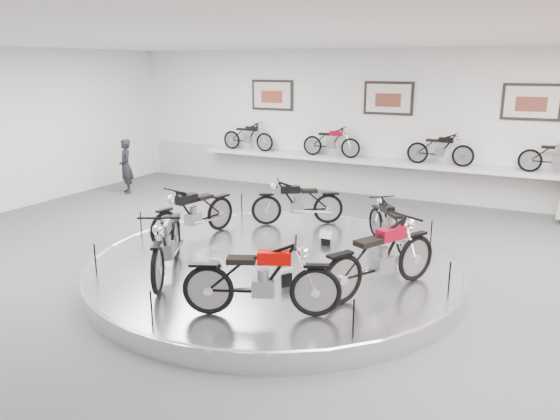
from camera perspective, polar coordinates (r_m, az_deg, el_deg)
The scene contains 21 objects.
floor at distance 9.33m, azimuth -1.37°, elevation -7.49°, with size 16.00×16.00×0.00m, color #4D4D50.
ceiling at distance 8.64m, azimuth -1.54°, elevation 17.86°, with size 16.00×16.00×0.00m, color white.
wall_back at distance 15.25m, azimuth 11.16°, elevation 8.77°, with size 16.00×16.00×0.00m, color white.
dado_band at distance 15.44m, azimuth 10.87°, elevation 3.41°, with size 15.68×0.04×1.10m, color #BCBCBA.
display_platform at distance 9.52m, azimuth -0.52°, elevation -6.04°, with size 6.40×6.40×0.30m, color silver.
platform_rim at distance 9.48m, azimuth -0.53°, elevation -5.36°, with size 6.40×6.40×0.10m, color #B2B2BA.
shelf at distance 15.10m, azimuth 10.66°, elevation 4.90°, with size 11.00×0.55×0.10m, color silver.
poster_left at distance 16.44m, azimuth -0.82°, elevation 11.91°, with size 1.35×0.06×0.88m, color beige.
poster_center at distance 15.15m, azimuth 11.25°, elevation 11.39°, with size 1.35×0.06×0.88m, color beige.
poster_right at distance 14.61m, azimuth 24.79°, elevation 10.21°, with size 1.35×0.06×0.88m, color beige.
shelf_bike_a at distance 16.66m, azimuth -3.37°, elevation 7.50°, with size 1.22×0.42×0.73m, color black, non-canonical shape.
shelf_bike_b at distance 15.50m, azimuth 5.37°, elevation 6.90°, with size 1.22×0.42×0.73m, color maroon, non-canonical shape.
shelf_bike_c at distance 14.70m, azimuth 16.38°, elevation 5.93°, with size 1.22×0.42×0.73m, color black, non-canonical shape.
shelf_bike_d at distance 14.47m, azimuth 26.95°, elevation 4.78°, with size 1.22×0.42×0.73m, color #A3A3A7, non-canonical shape.
bike_a at distance 10.23m, azimuth 11.37°, elevation -1.38°, with size 1.49×0.53×0.88m, color black, non-canonical shape.
bike_b at distance 11.43m, azimuth 1.84°, elevation 0.86°, with size 1.64×0.58×0.97m, color black, non-canonical shape.
bike_c at distance 10.60m, azimuth -9.01°, elevation -0.23°, with size 1.77×0.63×1.04m, color black, non-canonical shape.
bike_d at distance 8.80m, azimuth -11.77°, elevation -3.32°, with size 1.86×0.66×1.10m, color #A3A3A7, non-canonical shape.
bike_e at distance 7.25m, azimuth -1.94°, elevation -7.16°, with size 1.80×0.64×1.06m, color #AB0300, non-canonical shape.
bike_f at distance 8.12m, azimuth 10.55°, elevation -4.77°, with size 1.89×0.67×1.11m, color maroon, non-canonical shape.
visitor at distance 16.15m, azimuth -15.81°, elevation 4.41°, with size 0.56×0.37×1.54m, color black.
Camera 1 is at (4.07, -7.61, 3.55)m, focal length 35.00 mm.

